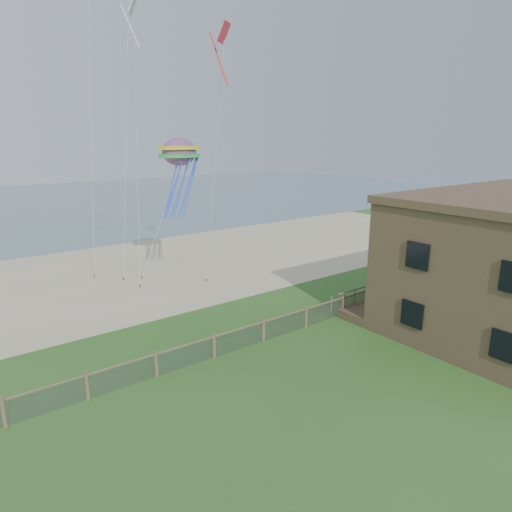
# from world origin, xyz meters

# --- Properties ---
(ground) EXTENTS (160.00, 160.00, 0.00)m
(ground) POSITION_xyz_m (0.00, 0.00, 0.00)
(ground) COLOR #28591E
(ground) RESTS_ON ground
(sand_beach) EXTENTS (72.00, 20.00, 0.02)m
(sand_beach) POSITION_xyz_m (0.00, 22.00, 0.00)
(sand_beach) COLOR tan
(sand_beach) RESTS_ON ground
(ocean) EXTENTS (160.00, 68.00, 0.02)m
(ocean) POSITION_xyz_m (0.00, 66.00, 0.00)
(ocean) COLOR slate
(ocean) RESTS_ON ground
(chainlink_fence) EXTENTS (36.20, 0.20, 1.25)m
(chainlink_fence) POSITION_xyz_m (0.00, 6.00, 0.55)
(chainlink_fence) COLOR brown
(chainlink_fence) RESTS_ON ground
(motel_deck) EXTENTS (15.00, 2.00, 0.50)m
(motel_deck) POSITION_xyz_m (13.00, 5.00, 0.25)
(motel_deck) COLOR brown
(motel_deck) RESTS_ON ground
(picnic_table) EXTENTS (2.15, 1.85, 0.77)m
(picnic_table) POSITION_xyz_m (8.05, 0.88, 0.39)
(picnic_table) COLOR brown
(picnic_table) RESTS_ON ground
(octopus_kite) EXTENTS (3.48, 2.98, 6.05)m
(octopus_kite) POSITION_xyz_m (1.36, 16.99, 7.78)
(octopus_kite) COLOR red
(kite_white) EXTENTS (1.90, 1.75, 2.26)m
(kite_white) POSITION_xyz_m (-2.52, 14.14, 16.60)
(kite_white) COLOR white
(kite_red) EXTENTS (2.05, 2.19, 2.89)m
(kite_red) POSITION_xyz_m (2.13, 12.47, 15.22)
(kite_red) COLOR red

